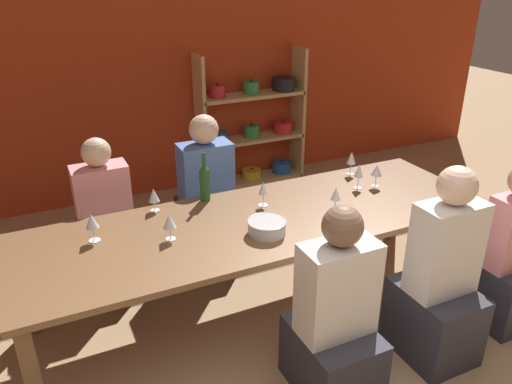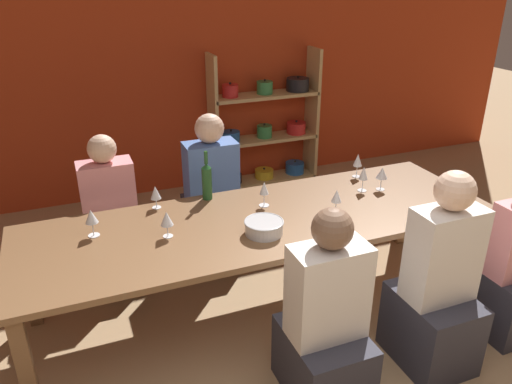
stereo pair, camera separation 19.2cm
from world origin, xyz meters
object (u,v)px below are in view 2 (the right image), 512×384
at_px(wine_glass_red_b, 91,217).
at_px(person_near_a, 510,274).
at_px(wine_glass_empty_b, 155,193).
at_px(wine_glass_empty_c, 364,174).
at_px(mixing_bowl, 264,227).
at_px(wine_glass_white_a, 358,161).
at_px(wine_glass_white_c, 382,174).
at_px(wine_glass_empty_a, 167,219).
at_px(person_far_b, 212,206).
at_px(person_near_c, 436,296).
at_px(wine_bottle_green, 207,180).
at_px(dining_table, 262,227).
at_px(wine_glass_white_b, 337,197).
at_px(person_far_a, 112,226).
at_px(shelf_unit, 267,130).
at_px(wine_glass_red_a, 264,189).
at_px(person_near_b, 325,331).

height_order(wine_glass_red_b, person_near_a, person_near_a).
height_order(wine_glass_empty_b, wine_glass_empty_c, wine_glass_empty_c).
xyz_separation_m(mixing_bowl, wine_glass_white_a, (1.03, 0.58, 0.09)).
height_order(wine_glass_empty_c, wine_glass_white_c, wine_glass_empty_c).
distance_m(wine_glass_empty_a, person_far_b, 1.07).
height_order(wine_glass_white_a, person_near_c, person_near_c).
bearing_deg(wine_glass_empty_c, wine_glass_red_b, 178.91).
height_order(wine_bottle_green, wine_glass_white_a, wine_bottle_green).
bearing_deg(dining_table, wine_glass_white_b, -14.04).
distance_m(wine_glass_empty_a, wine_glass_empty_b, 0.43).
bearing_deg(wine_glass_empty_a, mixing_bowl, -17.98).
height_order(person_near_a, person_far_a, person_far_a).
relative_size(shelf_unit, wine_glass_red_b, 8.16).
bearing_deg(person_far_b, wine_glass_empty_c, 143.84).
bearing_deg(person_far_a, wine_glass_red_a, 146.04).
bearing_deg(person_far_b, wine_glass_white_b, 121.16).
height_order(dining_table, wine_glass_white_a, wine_glass_white_a).
bearing_deg(person_near_a, person_near_b, -178.54).
distance_m(mixing_bowl, wine_glass_empty_a, 0.60).
distance_m(wine_glass_red_a, wine_glass_white_a, 0.91).
relative_size(wine_glass_empty_c, person_near_b, 0.16).
distance_m(person_near_a, person_near_c, 0.64).
bearing_deg(wine_glass_white_c, mixing_bowl, -164.49).
relative_size(wine_bottle_green, wine_glass_empty_a, 2.12).
bearing_deg(dining_table, mixing_bowl, -108.32).
height_order(mixing_bowl, wine_glass_white_b, wine_glass_white_b).
height_order(dining_table, wine_glass_empty_a, wine_glass_empty_a).
relative_size(dining_table, person_near_a, 2.75).
distance_m(wine_glass_red_a, person_near_a, 1.69).
height_order(wine_bottle_green, wine_glass_white_b, wine_bottle_green).
distance_m(mixing_bowl, person_near_a, 1.62).
distance_m(shelf_unit, wine_glass_empty_b, 2.35).
bearing_deg(person_far_a, person_far_b, 179.77).
bearing_deg(mixing_bowl, wine_glass_white_c, 15.51).
relative_size(dining_table, wine_glass_empty_c, 16.47).
height_order(wine_glass_red_a, wine_glass_empty_b, wine_glass_red_a).
height_order(shelf_unit, wine_glass_red_b, shelf_unit).
distance_m(wine_glass_red_a, wine_glass_empty_c, 0.77).
relative_size(mixing_bowl, person_near_a, 0.22).
bearing_deg(wine_glass_red_b, wine_bottle_green, 17.72).
distance_m(person_near_a, person_far_b, 2.22).
distance_m(wine_glass_empty_c, person_near_c, 1.07).
bearing_deg(wine_glass_red_a, mixing_bowl, -112.78).
relative_size(wine_glass_empty_b, wine_glass_white_c, 0.93).
distance_m(wine_glass_empty_c, person_far_a, 1.94).
xyz_separation_m(shelf_unit, wine_bottle_green, (-1.19, -1.73, 0.26)).
xyz_separation_m(shelf_unit, person_near_c, (-0.19, -3.01, -0.13)).
bearing_deg(wine_glass_empty_b, wine_glass_white_b, -26.21).
bearing_deg(wine_glass_empty_b, dining_table, -34.43).
xyz_separation_m(wine_glass_empty_b, person_near_c, (1.37, -1.27, -0.37)).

